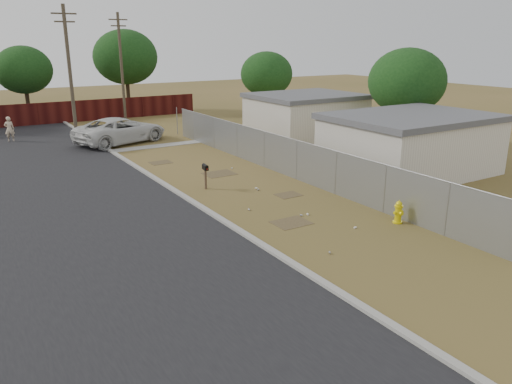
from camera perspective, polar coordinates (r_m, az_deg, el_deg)
ground at (r=23.71m, az=-1.45°, el=0.42°), size 120.00×120.00×0.00m
street at (r=28.86m, az=-21.55°, el=2.27°), size 15.10×60.00×0.12m
chainlink_fence at (r=25.97m, az=3.33°, el=3.69°), size 0.10×27.06×2.02m
privacy_fence at (r=45.32m, az=-24.90°, el=8.00°), size 30.00×0.12×1.80m
utility_poles at (r=41.08m, az=-21.44°, el=12.97°), size 12.60×8.24×9.00m
houses at (r=31.51m, az=11.03°, el=7.18°), size 9.30×17.24×3.10m
horizon_trees at (r=44.94m, az=-16.40°, el=13.60°), size 33.32×31.94×7.78m
fire_hydrant at (r=19.89m, az=15.96°, el=-2.25°), size 0.42×0.42×0.92m
mailbox at (r=23.50m, az=-5.82°, el=2.59°), size 0.24×0.52×1.20m
pickup_truck at (r=35.37m, az=-15.21°, el=6.83°), size 6.96×4.83×1.77m
pedestrian at (r=38.65m, az=-26.35°, el=6.46°), size 0.71×0.54×1.74m
scattered_litter at (r=21.28m, az=2.88°, el=-1.44°), size 2.92×11.76×0.07m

